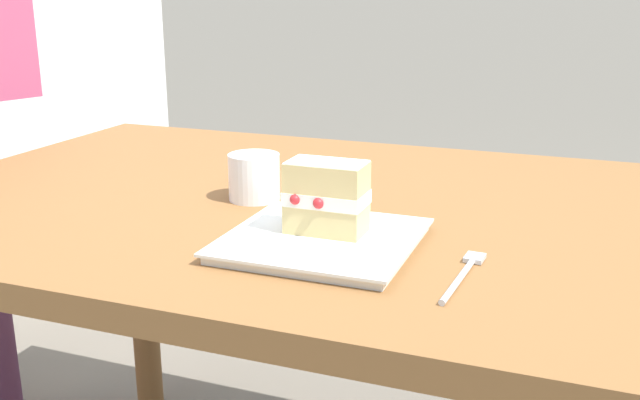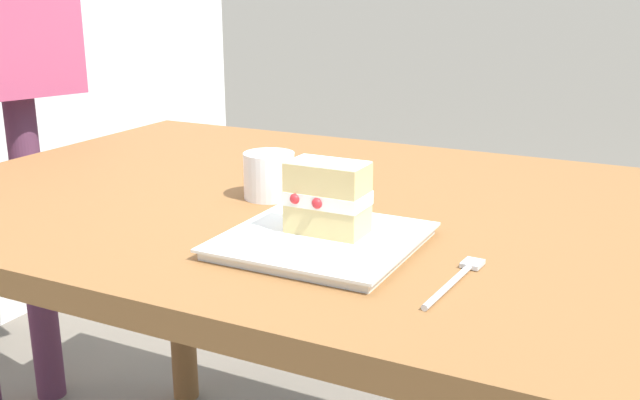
{
  "view_description": "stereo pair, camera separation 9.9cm",
  "coord_description": "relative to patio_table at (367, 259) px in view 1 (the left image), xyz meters",
  "views": [
    {
      "loc": [
        0.33,
        -1.1,
        1.12
      ],
      "look_at": [
        -0.0,
        -0.21,
        0.84
      ],
      "focal_mm": 41.37,
      "sensor_mm": 36.0,
      "label": 1
    },
    {
      "loc": [
        0.42,
        -1.06,
        1.12
      ],
      "look_at": [
        -0.0,
        -0.21,
        0.84
      ],
      "focal_mm": 41.37,
      "sensor_mm": 36.0,
      "label": 2
    }
  ],
  "objects": [
    {
      "name": "patio_table",
      "position": [
        0.0,
        0.0,
        0.0
      ],
      "size": [
        1.6,
        0.94,
        0.77
      ],
      "color": "brown",
      "rests_on": "ground"
    },
    {
      "name": "dessert_plate",
      "position": [
        -0.0,
        -0.21,
        0.1
      ],
      "size": [
        0.25,
        0.25,
        0.02
      ],
      "color": "white",
      "rests_on": "patio_table"
    },
    {
      "name": "cake_slice",
      "position": [
        -0.0,
        -0.2,
        0.16
      ],
      "size": [
        0.11,
        0.07,
        0.1
      ],
      "color": "#E0C17A",
      "rests_on": "dessert_plate"
    },
    {
      "name": "dessert_fork",
      "position": [
        0.2,
        -0.25,
        0.1
      ],
      "size": [
        0.03,
        0.17,
        0.01
      ],
      "color": "silver",
      "rests_on": "patio_table"
    },
    {
      "name": "coffee_cup",
      "position": [
        -0.19,
        -0.04,
        0.13
      ],
      "size": [
        0.09,
        0.09,
        0.08
      ],
      "color": "white",
      "rests_on": "patio_table"
    }
  ]
}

